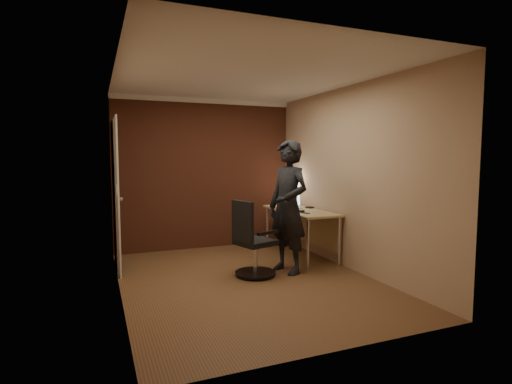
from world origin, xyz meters
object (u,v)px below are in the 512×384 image
mouse (301,211)px  person (288,207)px  office_chair (252,244)px  desk_lamp (291,180)px  laptop (291,203)px  desk (304,218)px  phone (306,213)px  wallet (310,207)px

mouse → person: 0.63m
mouse → person: bearing=-128.9°
mouse → office_chair: office_chair is taller
desk_lamp → laptop: 0.47m
desk_lamp → person: (-0.67, -1.25, -0.27)m
desk → laptop: 0.37m
phone → wallet: (0.34, 0.49, 0.01)m
desk → laptop: (-0.08, 0.30, 0.19)m
desk → office_chair: 1.35m
mouse → person: person is taller
desk_lamp → mouse: bearing=-106.0°
desk → mouse: (-0.18, -0.24, 0.14)m
mouse → wallet: bearing=52.4°
mouse → phone: size_ratio=0.87×
desk → laptop: laptop is taller
desk_lamp → office_chair: bearing=-133.4°
desk → person: person is taller
laptop → wallet: (0.23, -0.19, -0.05)m
desk_lamp → person: 1.44m
person → office_chair: bearing=-105.5°
desk → desk_lamp: desk_lamp is taller
desk → mouse: mouse is taller
desk → phone: (-0.19, -0.38, 0.13)m
laptop → office_chair: 1.50m
desk → laptop: size_ratio=3.80×
office_chair → desk_lamp: bearing=46.6°
desk → person: size_ratio=0.85×
wallet → person: person is taller
mouse → desk_lamp: bearing=80.2°
phone → wallet: size_ratio=1.05×
desk → person: 0.95m
phone → person: 0.54m
office_chair → laptop: bearing=42.9°
desk_lamp → mouse: size_ratio=5.35×
desk → office_chair: size_ratio=1.55×
office_chair → person: (0.53, 0.02, 0.45)m
desk → wallet: bearing=35.9°
wallet → laptop: bearing=140.5°
phone → wallet: bearing=31.0°
desk_lamp → phone: (-0.24, -0.96, -0.41)m
desk_lamp → mouse: 0.94m
desk → person: (-0.62, -0.67, 0.28)m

